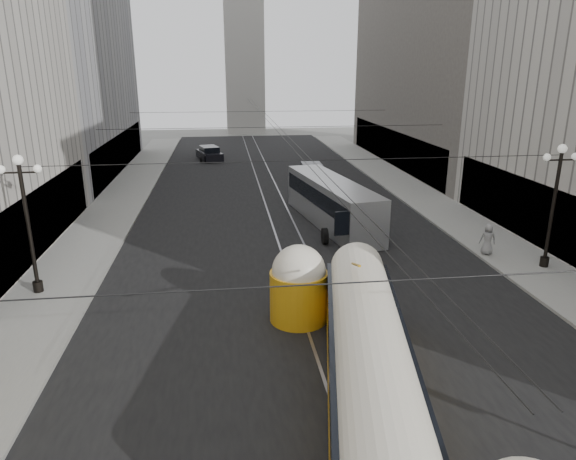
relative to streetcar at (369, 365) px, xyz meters
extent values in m
cube|color=black|center=(-0.23, 24.73, -1.62)|extent=(20.00, 85.00, 0.02)
cube|color=gray|center=(-12.23, 28.23, -1.55)|extent=(4.00, 72.00, 0.15)
cube|color=gray|center=(11.77, 28.23, -1.55)|extent=(4.00, 72.00, 0.15)
cube|color=gray|center=(-0.98, 24.73, -1.62)|extent=(0.12, 85.00, 0.04)
cube|color=gray|center=(0.52, 24.73, -1.62)|extent=(0.12, 85.00, 0.04)
cube|color=black|center=(-14.28, 16.23, 0.38)|extent=(0.10, 18.00, 3.60)
cube|color=#999999|center=(-20.23, 40.23, 12.38)|extent=(12.00, 28.00, 28.00)
cube|color=black|center=(-14.28, 40.23, 0.38)|extent=(0.10, 25.20, 3.60)
cube|color=black|center=(13.82, 14.23, 0.38)|extent=(0.10, 18.00, 3.60)
cube|color=#514C47|center=(19.77, 40.23, 14.38)|extent=(12.00, 32.00, 32.00)
cube|color=black|center=(13.82, 40.23, 0.38)|extent=(0.10, 28.80, 3.60)
cube|color=#B2AFA8|center=(-0.23, 72.23, 10.38)|extent=(6.00, 6.00, 24.00)
cylinder|color=black|center=(-12.83, 10.23, 1.53)|extent=(0.18, 0.18, 6.00)
cylinder|color=black|center=(-12.83, 10.23, -1.22)|extent=(0.44, 0.44, 0.50)
cylinder|color=black|center=(-12.83, 10.23, 4.13)|extent=(1.60, 0.08, 0.08)
sphere|color=white|center=(-12.83, 10.23, 4.68)|extent=(0.44, 0.44, 0.44)
sphere|color=white|center=(-13.58, 10.23, 4.28)|extent=(0.36, 0.36, 0.36)
sphere|color=white|center=(-12.08, 10.23, 4.28)|extent=(0.36, 0.36, 0.36)
cylinder|color=black|center=(12.37, 10.23, 1.53)|extent=(0.18, 0.18, 6.00)
cylinder|color=black|center=(12.37, 10.23, -1.22)|extent=(0.44, 0.44, 0.50)
cylinder|color=black|center=(12.37, 10.23, 4.13)|extent=(1.60, 0.08, 0.08)
sphere|color=white|center=(12.37, 10.23, 4.68)|extent=(0.44, 0.44, 0.44)
sphere|color=white|center=(11.62, 10.23, 4.28)|extent=(0.36, 0.36, 0.36)
sphere|color=white|center=(13.12, 10.23, 4.28)|extent=(0.36, 0.36, 0.36)
cylinder|color=black|center=(-0.23, -3.77, 4.38)|extent=(25.00, 0.03, 0.03)
cylinder|color=black|center=(-0.23, 10.23, 4.38)|extent=(25.00, 0.03, 0.03)
cylinder|color=black|center=(-0.23, 24.23, 4.38)|extent=(25.00, 0.03, 0.03)
cylinder|color=black|center=(-0.23, 38.23, 4.38)|extent=(25.00, 0.03, 0.03)
cylinder|color=black|center=(-0.23, 28.23, 4.18)|extent=(0.03, 72.00, 0.03)
cylinder|color=black|center=(0.17, 28.23, 4.18)|extent=(0.03, 72.00, 0.03)
cube|color=orange|center=(0.00, 0.00, -0.65)|extent=(4.80, 13.12, 1.57)
cube|color=black|center=(0.00, 0.00, -1.39)|extent=(4.73, 12.74, 0.28)
cube|color=black|center=(0.00, 0.00, 0.36)|extent=(4.78, 12.93, 0.78)
cylinder|color=silver|center=(0.00, 0.00, 0.64)|extent=(4.49, 12.87, 2.12)
cylinder|color=orange|center=(-1.21, 6.23, -0.56)|extent=(2.40, 2.40, 2.12)
sphere|color=silver|center=(-1.21, 6.23, 0.54)|extent=(2.21, 2.21, 2.21)
cube|color=#A2A4A7|center=(2.98, 19.54, -0.10)|extent=(4.37, 12.01, 2.94)
cube|color=black|center=(2.98, 19.54, 0.39)|extent=(4.32, 11.61, 1.08)
cube|color=black|center=(2.98, 13.71, 0.24)|extent=(2.24, 0.47, 1.37)
cylinder|color=black|center=(1.75, 15.60, -1.13)|extent=(0.30, 0.98, 0.98)
cylinder|color=black|center=(4.21, 15.60, -1.13)|extent=(0.30, 0.98, 0.98)
cylinder|color=black|center=(1.75, 23.48, -1.13)|extent=(0.30, 0.98, 0.98)
cylinder|color=black|center=(4.21, 23.48, -1.13)|extent=(0.30, 0.98, 0.98)
cube|color=silver|center=(4.07, 33.73, -1.09)|extent=(2.19, 5.01, 0.88)
cube|color=black|center=(4.07, 33.73, -0.47)|extent=(1.88, 2.78, 0.83)
cylinder|color=black|center=(3.16, 32.05, -1.27)|extent=(0.22, 0.70, 0.70)
cylinder|color=black|center=(4.99, 32.05, -1.27)|extent=(0.22, 0.70, 0.70)
cylinder|color=black|center=(3.16, 35.41, -1.27)|extent=(0.22, 0.70, 0.70)
cylinder|color=black|center=(4.99, 35.41, -1.27)|extent=(0.22, 0.70, 0.70)
cube|color=black|center=(-5.63, 46.24, -1.10)|extent=(3.27, 5.27, 0.87)
cube|color=black|center=(-5.63, 46.24, -0.48)|extent=(2.44, 3.08, 0.82)
cylinder|color=black|center=(-6.54, 44.57, -1.27)|extent=(0.22, 0.70, 0.70)
cylinder|color=black|center=(-4.72, 44.57, -1.27)|extent=(0.22, 0.70, 0.70)
cylinder|color=black|center=(-6.54, 47.90, -1.27)|extent=(0.22, 0.70, 0.70)
cylinder|color=black|center=(-4.72, 47.90, -1.27)|extent=(0.22, 0.70, 0.70)
imported|color=gray|center=(10.27, 12.35, -0.60)|extent=(0.96, 0.74, 1.74)
camera|label=1|loc=(-4.08, -12.91, 8.45)|focal=32.00mm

